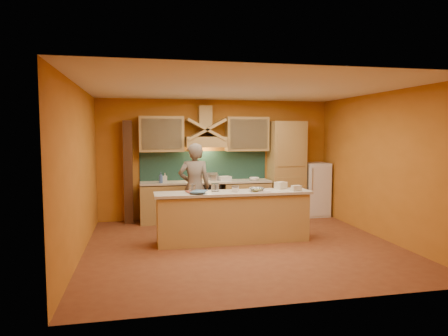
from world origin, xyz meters
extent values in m
cube|color=brown|center=(0.00, 0.00, 0.00)|extent=(5.50, 5.00, 0.01)
cube|color=white|center=(0.00, 0.00, 2.80)|extent=(5.50, 5.00, 0.01)
cube|color=#BC7124|center=(0.00, 2.50, 1.40)|extent=(5.50, 0.02, 2.80)
cube|color=#BC7124|center=(0.00, -2.50, 1.40)|extent=(5.50, 0.02, 2.80)
cube|color=#BC7124|center=(-2.75, 0.00, 1.40)|extent=(0.02, 5.00, 2.80)
cube|color=#BC7124|center=(2.75, 0.00, 1.40)|extent=(0.02, 5.00, 2.80)
cube|color=tan|center=(-1.25, 2.20, 0.43)|extent=(1.10, 0.60, 0.86)
cube|color=tan|center=(0.65, 2.20, 0.43)|extent=(1.10, 0.60, 0.86)
cube|color=beige|center=(-0.30, 2.20, 0.90)|extent=(3.00, 0.62, 0.04)
cube|color=black|center=(-0.30, 2.20, 0.45)|extent=(0.60, 0.58, 0.90)
cube|color=#193731|center=(-0.30, 2.48, 1.25)|extent=(3.00, 0.03, 0.70)
cube|color=tan|center=(-0.30, 2.25, 1.82)|extent=(0.92, 0.50, 0.24)
cube|color=tan|center=(-0.30, 2.35, 2.40)|extent=(0.30, 0.30, 0.50)
cube|color=tan|center=(-1.30, 2.33, 2.00)|extent=(1.00, 0.35, 0.80)
cube|color=tan|center=(0.70, 2.33, 2.00)|extent=(1.00, 0.35, 0.80)
cube|color=tan|center=(1.65, 2.20, 1.15)|extent=(0.80, 0.60, 2.30)
cube|color=white|center=(2.40, 2.20, 0.65)|extent=(0.58, 0.60, 1.30)
cube|color=#472816|center=(-2.05, 2.35, 1.15)|extent=(0.20, 0.30, 2.30)
cube|color=tan|center=(-0.10, 0.30, 0.44)|extent=(2.80, 0.55, 0.88)
cube|color=beige|center=(-0.10, 0.30, 0.92)|extent=(2.90, 0.62, 0.05)
imported|color=#70665B|center=(-0.69, 1.32, 0.91)|extent=(0.68, 0.46, 1.82)
cylinder|color=silver|center=(-0.43, 2.25, 0.97)|extent=(0.26, 0.26, 0.14)
cylinder|color=silver|center=(-0.12, 2.20, 0.97)|extent=(0.18, 0.18, 0.13)
imported|color=beige|center=(-1.25, 2.13, 1.03)|extent=(0.10, 0.10, 0.21)
imported|color=#375899|center=(-1.34, 2.04, 1.04)|extent=(0.12, 0.12, 0.24)
imported|color=white|center=(0.82, 2.11, 0.96)|extent=(0.28, 0.28, 0.07)
cube|color=silver|center=(0.13, 2.22, 0.97)|extent=(0.33, 0.29, 0.10)
imported|color=#BD5743|center=(-0.95, 0.29, 0.96)|extent=(0.26, 0.31, 0.03)
imported|color=#436C94|center=(-0.87, 0.23, 0.98)|extent=(0.36, 0.41, 0.03)
cylinder|color=white|center=(-0.42, 0.41, 1.02)|extent=(0.18, 0.18, 0.15)
cylinder|color=white|center=(-0.86, 0.33, 1.02)|extent=(0.15, 0.15, 0.16)
cube|color=white|center=(-0.08, 0.24, 0.99)|extent=(0.14, 0.14, 0.09)
imported|color=white|center=(0.33, 0.24, 0.98)|extent=(0.30, 0.30, 0.07)
cube|color=beige|center=(0.45, 0.17, 0.95)|extent=(0.27, 0.22, 0.02)
cube|color=beige|center=(0.88, 0.47, 1.01)|extent=(0.26, 0.24, 0.13)
cube|color=beige|center=(1.08, 0.15, 1.00)|extent=(0.18, 0.14, 0.10)
camera|label=1|loc=(-1.76, -6.82, 2.03)|focal=32.00mm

